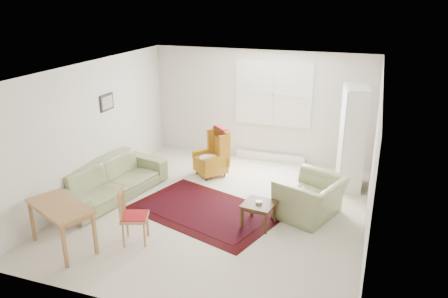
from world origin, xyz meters
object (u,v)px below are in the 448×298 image
(sofa, at_px, (110,173))
(stool, at_px, (208,167))
(wingback_chair, at_px, (210,152))
(desk, at_px, (62,226))
(armchair, at_px, (311,194))
(cabinet, at_px, (353,138))
(coffee_table, at_px, (259,214))
(desk_chair, at_px, (135,216))

(sofa, relative_size, stool, 5.03)
(wingback_chair, xyz_separation_m, stool, (-0.01, -0.13, -0.28))
(wingback_chair, relative_size, desk, 0.91)
(wingback_chair, height_order, desk, wingback_chair)
(armchair, relative_size, cabinet, 0.54)
(wingback_chair, relative_size, coffee_table, 2.05)
(desk, bearing_deg, stool, 71.35)
(sofa, bearing_deg, cabinet, -53.73)
(armchair, xyz_separation_m, cabinet, (0.53, 1.52, 0.58))
(sofa, height_order, stool, sofa)
(sofa, xyz_separation_m, coffee_table, (2.92, -0.15, -0.27))
(stool, relative_size, desk, 0.41)
(sofa, height_order, desk_chair, sofa)
(armchair, bearing_deg, cabinet, -178.24)
(wingback_chair, relative_size, stool, 2.21)
(sofa, xyz_separation_m, armchair, (3.67, 0.45, -0.05))
(armchair, distance_m, wingback_chair, 2.53)
(desk, bearing_deg, sofa, 99.95)
(stool, distance_m, desk, 3.39)
(sofa, relative_size, desk_chair, 2.59)
(sofa, distance_m, cabinet, 4.67)
(wingback_chair, distance_m, cabinet, 2.86)
(desk_chair, bearing_deg, stool, -23.65)
(stool, relative_size, desk_chair, 0.51)
(wingback_chair, bearing_deg, stool, -54.37)
(cabinet, bearing_deg, coffee_table, -130.99)
(armchair, relative_size, wingback_chair, 1.06)
(cabinet, height_order, desk_chair, cabinet)
(armchair, relative_size, desk_chair, 1.21)
(sofa, distance_m, stool, 2.02)
(sofa, distance_m, wingback_chair, 2.11)
(stool, bearing_deg, armchair, -23.60)
(desk, bearing_deg, cabinet, 43.86)
(wingback_chair, distance_m, stool, 0.31)
(cabinet, bearing_deg, armchair, -118.90)
(armchair, xyz_separation_m, coffee_table, (-0.76, -0.59, -0.22))
(desk_chair, bearing_deg, desk, 97.31)
(desk_chair, bearing_deg, coffee_table, -76.67)
(stool, bearing_deg, wingback_chair, 84.43)
(wingback_chair, xyz_separation_m, desk_chair, (-0.15, -2.84, -0.06))
(armchair, distance_m, stool, 2.49)
(desk_chair, bearing_deg, wingback_chair, -23.76)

